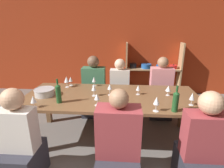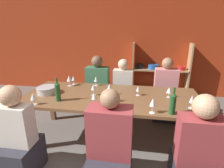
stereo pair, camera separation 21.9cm
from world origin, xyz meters
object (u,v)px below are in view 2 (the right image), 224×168
(wine_bottle_dark, at_px, (58,91))
(wine_glass_empty_d, at_px, (93,87))
(wine_glass_white_c, at_px, (73,79))
(wine_glass_white_e, at_px, (153,103))
(mixing_bowl, at_px, (46,90))
(wine_glass_empty_c, at_px, (109,87))
(person_far_b, at_px, (164,97))
(person_near_b, at_px, (19,143))
(person_far_c, at_px, (123,95))
(wine_glass_empty_b, at_px, (96,79))
(wine_glass_red_b, at_px, (69,79))
(wine_bottle_green, at_px, (173,103))
(dining_table, at_px, (111,100))
(wine_glass_red_a, at_px, (192,100))
(wine_glass_white_d, at_px, (94,97))
(person_far_a, at_px, (98,93))
(person_near_c, at_px, (195,162))
(wine_glass_red_c, at_px, (33,97))
(person_near_a, at_px, (110,155))
(wine_glass_white_a, at_px, (138,89))
(wine_glass_white_b, at_px, (169,90))
(wine_glass_empty_a, at_px, (114,94))
(shelf_unit, at_px, (159,78))

(wine_bottle_dark, bearing_deg, wine_glass_empty_d, 32.32)
(wine_glass_white_c, height_order, wine_glass_white_e, wine_glass_white_e)
(mixing_bowl, relative_size, wine_glass_empty_c, 1.72)
(wine_glass_white_e, bearing_deg, person_far_b, 76.20)
(wine_glass_empty_c, bearing_deg, person_near_b, -136.76)
(wine_glass_white_c, bearing_deg, person_far_c, 26.24)
(wine_glass_empty_b, height_order, wine_glass_red_b, wine_glass_red_b)
(wine_glass_empty_c, bearing_deg, wine_bottle_green, -29.74)
(dining_table, relative_size, person_near_b, 2.27)
(dining_table, height_order, wine_glass_red_a, wine_glass_red_a)
(dining_table, bearing_deg, wine_bottle_green, -29.01)
(wine_bottle_green, xyz_separation_m, wine_glass_white_d, (-0.95, 0.10, -0.02))
(wine_glass_red_a, bearing_deg, wine_glass_empty_c, 165.69)
(wine_bottle_dark, relative_size, wine_glass_empty_c, 1.93)
(wine_glass_white_d, bearing_deg, person_far_a, 101.74)
(wine_glass_empty_b, relative_size, person_far_c, 0.14)
(wine_glass_empty_d, xyz_separation_m, person_far_c, (0.35, 0.85, -0.45))
(dining_table, relative_size, person_near_c, 2.24)
(wine_glass_red_b, bearing_deg, wine_glass_white_e, -30.41)
(wine_glass_red_c, bearing_deg, wine_glass_empty_c, 27.97)
(wine_glass_white_d, xyz_separation_m, person_near_a, (0.29, -0.51, -0.45))
(wine_glass_red_c, height_order, person_near_c, person_near_c)
(wine_glass_white_a, bearing_deg, person_near_c, -56.27)
(wine_bottle_green, relative_size, wine_bottle_dark, 0.98)
(wine_glass_white_b, relative_size, person_far_a, 0.13)
(wine_bottle_green, xyz_separation_m, person_far_c, (-0.69, 1.27, -0.45))
(wine_glass_white_a, xyz_separation_m, wine_glass_empty_d, (-0.65, -0.10, 0.03))
(person_near_a, height_order, person_far_c, person_near_a)
(wine_glass_white_c, relative_size, wine_glass_white_d, 0.96)
(mixing_bowl, relative_size, wine_glass_white_c, 1.89)
(wine_glass_red_a, height_order, person_near_c, person_near_c)
(wine_glass_white_b, relative_size, wine_glass_white_e, 0.81)
(person_near_c, bearing_deg, wine_bottle_green, 117.76)
(wine_glass_empty_b, xyz_separation_m, wine_glass_white_b, (1.16, -0.35, -0.01))
(wine_glass_white_d, relative_size, wine_glass_red_b, 0.88)
(mixing_bowl, relative_size, person_far_b, 0.25)
(wine_glass_red_b, xyz_separation_m, person_near_c, (1.77, -1.16, -0.45))
(wine_glass_white_c, bearing_deg, wine_glass_empty_d, -42.74)
(wine_glass_empty_a, distance_m, wine_glass_empty_d, 0.38)
(mixing_bowl, bearing_deg, person_near_a, -35.46)
(wine_bottle_dark, distance_m, person_far_c, 1.44)
(person_near_c, distance_m, person_far_c, 1.88)
(wine_bottle_green, bearing_deg, wine_glass_empty_c, 150.26)
(shelf_unit, relative_size, mixing_bowl, 4.68)
(wine_glass_empty_c, relative_size, person_far_b, 0.14)
(wine_glass_empty_b, relative_size, wine_glass_empty_c, 0.95)
(person_near_b, relative_size, person_far_c, 0.99)
(wine_glass_empty_c, bearing_deg, person_near_a, -79.71)
(wine_glass_empty_b, height_order, wine_glass_empty_c, wine_glass_empty_c)
(wine_bottle_green, height_order, person_far_a, person_far_a)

